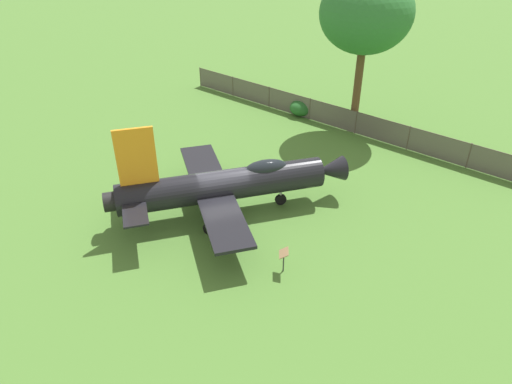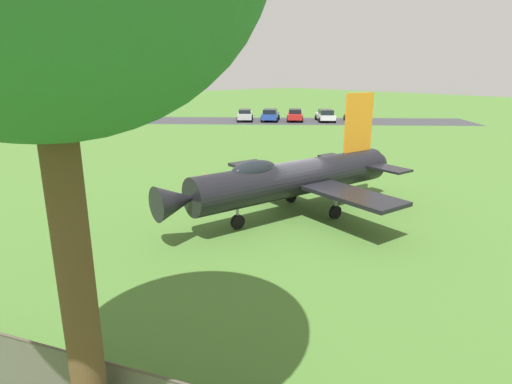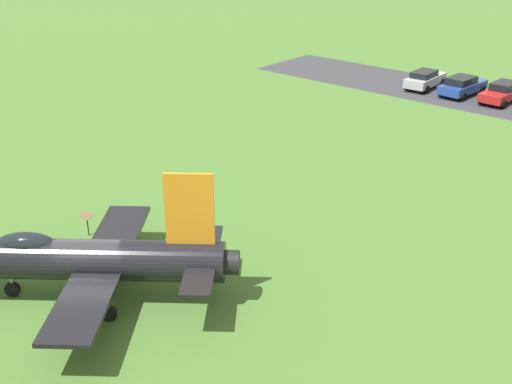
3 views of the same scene
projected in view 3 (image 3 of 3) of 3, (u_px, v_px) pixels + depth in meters
ground_plane at (93, 297)px, 25.00m from camera, size 200.00×200.00×0.00m
parking_strip at (505, 103)px, 49.17m from camera, size 35.66×36.92×0.00m
display_jet at (79, 258)px, 24.30m from camera, size 10.06×12.35×5.26m
info_plaque at (87, 219)px, 29.31m from camera, size 0.71×0.60×1.14m
parked_car_red at (502, 92)px, 49.15m from camera, size 4.34×4.39×1.49m
parked_car_blue at (462, 85)px, 50.88m from camera, size 4.51×4.70×1.52m
parked_car_silver at (425, 79)px, 52.82m from camera, size 4.56×4.30×1.48m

